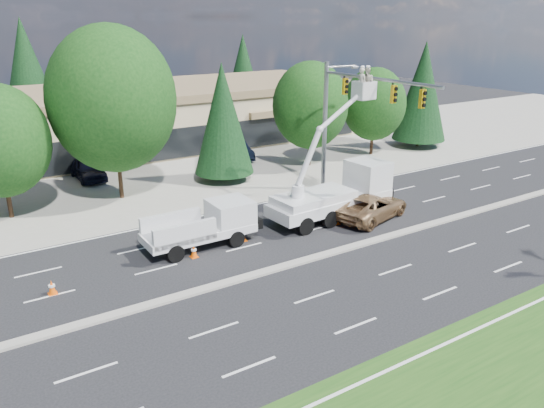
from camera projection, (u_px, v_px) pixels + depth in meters
ground at (276, 270)px, 26.25m from camera, size 140.00×140.00×0.00m
concrete_apron at (140, 174)px, 42.16m from camera, size 140.00×22.00×0.01m
road_median at (276, 269)px, 26.23m from camera, size 120.00×0.55×0.12m
strip_mall at (101, 119)px, 49.15m from camera, size 50.40×15.40×5.50m
tree_front_d at (112, 100)px, 34.41m from camera, size 8.32×8.32×11.54m
tree_front_e at (223, 119)px, 39.14m from camera, size 4.47×4.47×8.81m
tree_front_f at (310, 105)px, 43.08m from camera, size 6.18×6.18×8.57m
tree_front_g at (374, 104)px, 46.78m from camera, size 5.58×5.58×7.75m
tree_front_h at (422, 91)px, 49.57m from camera, size 4.98×4.98×9.81m
tree_back_b at (27, 72)px, 55.52m from camera, size 6.03×6.03×11.88m
tree_back_c at (156, 83)px, 63.27m from camera, size 4.12×4.12×8.13m
tree_back_d at (243, 70)px, 69.04m from camera, size 4.97×4.97×9.79m
signal_mast at (346, 110)px, 34.90m from camera, size 2.76×10.16×9.00m
utility_pickup at (207, 229)px, 28.76m from camera, size 6.05×2.43×2.32m
bucket_truck at (340, 186)px, 32.76m from camera, size 8.48×3.13×9.12m
traffic_cone_a at (52, 287)px, 23.83m from camera, size 0.40×0.40×0.70m
traffic_cone_b at (194, 251)px, 27.50m from camera, size 0.40×0.40×0.70m
traffic_cone_c at (243, 235)px, 29.52m from camera, size 0.40×0.40×0.70m
traffic_cone_d at (336, 219)px, 31.90m from camera, size 0.40×0.40×0.70m
traffic_cone_e at (390, 200)px, 35.16m from camera, size 0.40×0.40×0.70m
minivan at (372, 207)px, 32.70m from camera, size 5.97×3.88×1.53m
parked_car_west at (88, 169)px, 40.65m from camera, size 2.03×4.87×1.65m
parked_car_east at (236, 149)px, 46.60m from camera, size 2.27×5.09×1.62m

